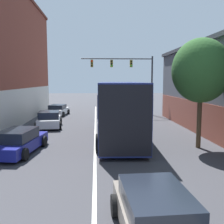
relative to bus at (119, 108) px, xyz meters
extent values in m
cube|color=silver|center=(-1.61, 0.70, -2.11)|extent=(0.14, 42.75, 0.01)
cube|color=beige|center=(-8.16, 5.96, -0.51)|extent=(0.24, 26.61, 3.20)
cube|color=brown|center=(5.94, -0.98, -0.93)|extent=(0.24, 24.61, 2.37)
cube|color=navy|center=(0.00, 0.02, -0.11)|extent=(2.92, 10.40, 3.56)
cube|color=black|center=(0.00, 0.02, 0.53)|extent=(2.96, 10.20, 1.14)
cube|color=beige|center=(0.00, 0.02, -0.39)|extent=(2.95, 10.30, 0.36)
cube|color=black|center=(-0.17, -5.12, -0.11)|extent=(2.53, 0.14, 3.42)
cylinder|color=black|center=(-1.21, 3.26, -1.61)|extent=(0.33, 1.01, 1.00)
cylinder|color=black|center=(1.43, 3.18, -1.61)|extent=(0.33, 1.01, 1.00)
cylinder|color=black|center=(-1.42, -3.14, -1.61)|extent=(0.33, 1.01, 1.00)
cylinder|color=black|center=(1.22, -3.22, -1.61)|extent=(0.33, 1.01, 1.00)
cube|color=black|center=(-0.09, -11.19, -1.13)|extent=(1.65, 2.46, 0.51)
cylinder|color=black|center=(-1.01, -10.08, -1.79)|extent=(0.25, 0.66, 0.65)
cylinder|color=black|center=(0.73, -10.00, -1.79)|extent=(0.25, 0.66, 0.65)
cube|color=navy|center=(-5.67, -3.04, -1.65)|extent=(2.21, 4.71, 0.57)
cube|color=black|center=(-5.70, -3.26, -1.08)|extent=(1.79, 2.54, 0.57)
cylinder|color=black|center=(-6.30, -1.53, -1.80)|extent=(0.30, 0.65, 0.63)
cylinder|color=black|center=(-4.65, -1.76, -1.80)|extent=(0.30, 0.65, 0.63)
cylinder|color=black|center=(-5.03, -4.55, -1.80)|extent=(0.30, 0.65, 0.63)
cube|color=silver|center=(-5.47, 4.71, -1.61)|extent=(2.16, 3.98, 0.64)
cube|color=black|center=(-5.45, 4.52, -1.02)|extent=(1.82, 2.14, 0.55)
cylinder|color=black|center=(-6.50, 5.79, -1.79)|extent=(0.29, 0.67, 0.65)
cylinder|color=black|center=(-4.69, 5.98, -1.79)|extent=(0.29, 0.67, 0.65)
cylinder|color=black|center=(-6.24, 3.44, -1.79)|extent=(0.29, 0.67, 0.65)
cylinder|color=black|center=(-4.43, 3.64, -1.79)|extent=(0.29, 0.67, 0.65)
cube|color=silver|center=(-5.84, 12.44, -1.65)|extent=(2.18, 4.13, 0.61)
cube|color=black|center=(-5.86, 12.24, -1.12)|extent=(1.81, 2.23, 0.46)
cylinder|color=black|center=(-6.56, 13.77, -1.83)|extent=(0.29, 0.59, 0.57)
cylinder|color=black|center=(-4.81, 13.55, -1.83)|extent=(0.29, 0.59, 0.57)
cylinder|color=black|center=(-6.87, 11.33, -1.83)|extent=(0.29, 0.59, 0.57)
cylinder|color=black|center=(-5.11, 11.11, -1.83)|extent=(0.29, 0.59, 0.57)
cylinder|color=#333338|center=(4.75, 12.07, 1.19)|extent=(0.18, 0.18, 6.60)
cylinder|color=#333338|center=(0.79, 12.07, 4.18)|extent=(7.91, 0.12, 0.12)
cube|color=#9E8419|center=(2.37, 12.07, 3.66)|extent=(0.28, 0.24, 0.80)
sphere|color=black|center=(2.37, 11.92, 3.91)|extent=(0.18, 0.18, 0.18)
sphere|color=black|center=(2.37, 11.92, 3.66)|extent=(0.18, 0.18, 0.18)
sphere|color=green|center=(2.37, 11.92, 3.42)|extent=(0.18, 0.18, 0.18)
cube|color=#9E8419|center=(0.20, 12.07, 3.66)|extent=(0.28, 0.24, 0.80)
sphere|color=black|center=(0.20, 11.92, 3.91)|extent=(0.18, 0.18, 0.18)
sphere|color=black|center=(0.20, 11.92, 3.66)|extent=(0.18, 0.18, 0.18)
sphere|color=green|center=(0.20, 11.92, 3.42)|extent=(0.18, 0.18, 0.18)
cube|color=#9E8419|center=(-1.98, 12.07, 3.66)|extent=(0.28, 0.24, 0.80)
sphere|color=red|center=(-1.98, 11.92, 3.91)|extent=(0.18, 0.18, 0.18)
sphere|color=black|center=(-1.98, 11.92, 3.66)|extent=(0.18, 0.18, 0.18)
sphere|color=black|center=(-1.98, 11.92, 3.42)|extent=(0.18, 0.18, 0.18)
cylinder|color=#4C3823|center=(4.41, -2.58, -0.59)|extent=(0.27, 0.27, 3.05)
ellipsoid|color=#2D5B28|center=(4.41, -2.58, 2.34)|extent=(3.32, 2.98, 3.65)
camera|label=1|loc=(-1.53, -17.20, 1.77)|focal=42.00mm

